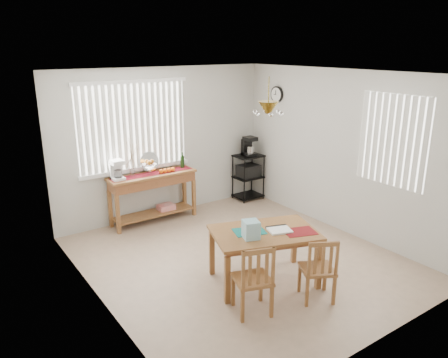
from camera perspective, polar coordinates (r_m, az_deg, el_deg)
ground at (r=6.36m, az=2.14°, el=-10.48°), size 4.00×4.50×0.01m
room_shell at (r=5.79m, az=2.25°, el=4.64°), size 4.20×4.70×2.70m
sideboard at (r=7.55m, az=-9.24°, el=-0.86°), size 1.52×0.43×0.86m
sideboard_items at (r=7.36m, az=-11.14°, el=1.37°), size 1.44×0.36×0.66m
wire_cart at (r=8.60m, az=3.19°, el=0.84°), size 0.52×0.42×0.89m
cart_items at (r=8.48m, az=3.20°, el=4.26°), size 0.21×0.25×0.37m
dining_table at (r=5.58m, az=5.29°, el=-7.57°), size 1.50×1.21×0.70m
table_items at (r=5.38m, az=4.50°, el=-6.63°), size 0.97×0.76×0.22m
chair_left at (r=5.02m, az=3.87°, el=-13.01°), size 0.51×0.51×0.87m
chair_right at (r=5.37m, az=12.22°, el=-11.49°), size 0.51×0.51×0.82m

